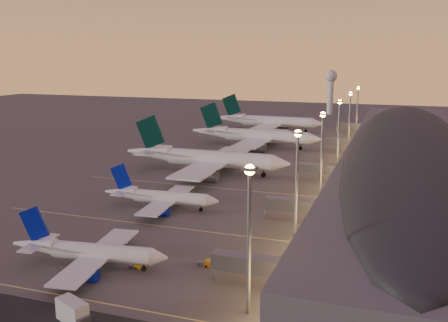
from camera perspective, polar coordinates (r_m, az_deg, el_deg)
ground at (r=134.96m, az=-7.16°, el=-6.61°), size 700.00×700.00×0.00m
airliner_narrow_south at (r=108.12m, az=-15.21°, el=-9.97°), size 34.37×30.94×12.27m
airliner_narrow_north at (r=143.66m, az=-7.25°, el=-4.12°), size 34.76×31.12×12.41m
airliner_wide_near at (r=185.19m, az=-2.15°, el=0.30°), size 64.50×58.47×20.71m
airliner_wide_mid at (r=238.10m, az=3.53°, el=2.90°), size 64.42×58.66×20.62m
airliner_wide_far at (r=290.90m, az=5.03°, el=4.54°), size 64.61×58.77×20.70m
terminal_building at (r=189.88m, az=20.20°, el=0.92°), size 56.35×255.00×17.46m
light_masts at (r=182.35m, az=12.28°, el=3.75°), size 2.20×217.20×25.90m
radar_tower at (r=377.88m, az=12.11°, el=8.55°), size 9.00×9.00×32.50m
lane_markings at (r=170.16m, az=-1.19°, el=-2.59°), size 90.00×180.36×0.00m
baggage_tug_a at (r=106.05m, az=-9.75°, el=-11.75°), size 3.52×1.89×1.00m
baggage_tug_b at (r=105.54m, az=-1.73°, el=-11.62°), size 4.47×2.46×1.26m
catering_truck_a at (r=88.38m, az=-16.81°, el=-16.26°), size 7.13×4.95×3.75m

